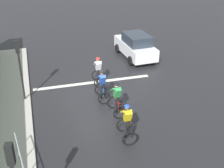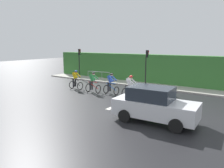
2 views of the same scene
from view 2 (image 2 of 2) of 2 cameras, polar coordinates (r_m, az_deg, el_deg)
The scene contains 13 objects.
ground_plane at distance 16.43m, azimuth 2.00°, elevation -3.02°, with size 80.00×80.00×0.00m, color black.
sidewalk_kerb at distance 21.69m, azimuth 4.78°, elevation 0.41°, with size 2.80×20.48×0.12m, color #ADA89E.
stone_wall_low at distance 22.42m, azimuth 5.93°, elevation 1.38°, with size 0.44×20.48×0.63m, color gray.
hedge_wall at distance 22.54m, azimuth 6.36°, elevation 4.28°, with size 1.10×20.48×2.86m, color #387533.
road_marking_stop_line at distance 15.76m, azimuth 6.21°, elevation -3.65°, with size 7.00×0.30×0.01m, color silver.
cyclist_lead at distance 18.78m, azimuth -9.65°, elevation 1.02°, with size 0.74×1.12×1.66m.
cyclist_second at distance 17.30m, azimuth -5.14°, elevation 0.32°, with size 0.70×1.09×1.66m.
cyclist_mid at distance 16.65m, azimuth -0.32°, elevation -0.04°, with size 0.75×1.12×1.66m.
cyclist_fourth at distance 15.50m, azimuth 4.74°, elevation -0.86°, with size 0.77×1.13×1.66m.
car_white at distance 10.94m, azimuth 11.10°, elevation -5.41°, with size 2.06×4.19×1.76m.
traffic_light_near_crossing at distance 19.38m, azimuth 9.15°, elevation 5.57°, with size 0.22×0.31×3.34m.
traffic_light_far_junction at distance 24.24m, azimuth -8.64°, elevation 6.54°, with size 0.23×0.31×3.34m.
pedestrian_railing_kerbside at distance 22.68m, azimuth -3.64°, elevation 2.64°, with size 0.40×2.60×1.03m.
Camera 2 is at (-13.47, -8.59, 3.83)m, focal length 34.46 mm.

